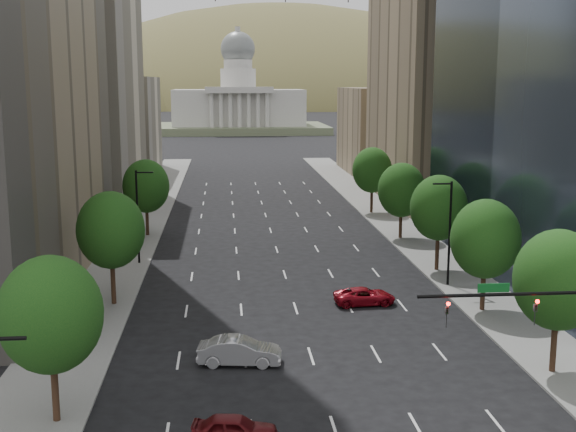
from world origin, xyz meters
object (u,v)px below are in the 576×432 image
object	(u,v)px
traffic_signal	(545,325)
car_silver	(239,351)
car_maroon	(235,429)
capitol	(239,107)
car_red_far	(365,296)

from	to	relation	value
traffic_signal	car_silver	distance (m)	18.10
traffic_signal	car_maroon	xyz separation A→B (m)	(-15.53, -0.92, -4.46)
car_maroon	car_silver	distance (m)	9.98
capitol	car_maroon	size ratio (longest dim) A/B	14.41
capitol	car_maroon	xyz separation A→B (m)	(-5.00, -220.63, -7.87)
car_silver	car_red_far	bearing A→B (deg)	-34.61
car_red_far	traffic_signal	bearing A→B (deg)	-169.92
car_silver	car_red_far	xyz separation A→B (m)	(10.00, 11.46, -0.18)
car_red_far	car_maroon	bearing A→B (deg)	150.18
traffic_signal	car_red_far	distance (m)	21.60
traffic_signal	car_maroon	world-z (taller)	traffic_signal
car_maroon	capitol	bearing A→B (deg)	6.63
traffic_signal	car_red_far	xyz separation A→B (m)	(-5.07, 20.51, -4.51)
capitol	car_red_far	world-z (taller)	capitol
car_silver	car_red_far	size ratio (longest dim) A/B	1.07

